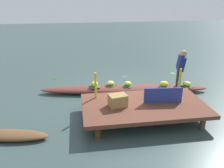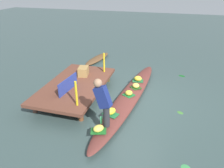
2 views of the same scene
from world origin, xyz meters
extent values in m
plane|color=#344745|center=(0.00, 0.00, 0.00)|extent=(40.00, 40.00, 0.00)
cube|color=brown|center=(-0.15, 1.77, 0.36)|extent=(3.20, 1.80, 0.10)
cylinder|color=brown|center=(-1.43, 1.05, 0.16)|extent=(0.14, 0.14, 0.31)
cylinder|color=#453C1E|center=(1.13, 1.05, 0.16)|extent=(0.14, 0.14, 0.31)
cylinder|color=brown|center=(-1.43, 2.49, 0.16)|extent=(0.14, 0.14, 0.31)
cylinder|color=#523013|center=(1.13, 2.49, 0.16)|extent=(0.14, 0.14, 0.31)
ellipsoid|color=brown|center=(0.00, 0.00, 0.12)|extent=(5.57, 1.30, 0.24)
ellipsoid|color=brown|center=(3.19, 2.20, 0.08)|extent=(1.99, 0.82, 0.16)
cube|color=#1D6325|center=(-2.02, 0.33, 0.24)|extent=(0.35, 0.43, 0.01)
ellipsoid|color=#E6D04E|center=(-2.02, 0.33, 0.32)|extent=(0.33, 0.32, 0.16)
cube|color=#1D692F|center=(-0.11, 0.00, 0.24)|extent=(0.42, 0.42, 0.01)
ellipsoid|color=gold|center=(-0.11, 0.00, 0.31)|extent=(0.32, 0.31, 0.15)
cube|color=#274F1C|center=(0.45, -0.12, 0.24)|extent=(0.43, 0.43, 0.01)
ellipsoid|color=#F7D752|center=(0.45, -0.12, 0.31)|extent=(0.30, 0.29, 0.15)
cube|color=#236034|center=(0.98, -0.10, 0.24)|extent=(0.36, 0.42, 0.01)
ellipsoid|color=gold|center=(0.98, -0.10, 0.33)|extent=(0.27, 0.30, 0.17)
cube|color=#1E6236|center=(-1.27, 0.25, 0.24)|extent=(0.38, 0.47, 0.01)
ellipsoid|color=yellow|center=(-1.27, 0.25, 0.33)|extent=(0.35, 0.33, 0.18)
cylinder|color=#28282D|center=(-1.77, 0.21, 0.51)|extent=(0.16, 0.16, 0.55)
cube|color=navy|center=(-1.76, 0.30, 1.03)|extent=(0.23, 0.45, 0.58)
sphere|color=#9E7556|center=(-1.75, 0.41, 1.37)|extent=(0.20, 0.20, 0.20)
cylinder|color=#45BC6C|center=(-1.71, 0.37, 0.33)|extent=(0.06, 0.06, 0.19)
cube|color=navy|center=(-0.65, 1.77, 0.62)|extent=(1.00, 0.13, 0.41)
cylinder|color=gold|center=(-1.35, 1.17, 0.77)|extent=(0.06, 0.06, 0.71)
cylinder|color=gold|center=(1.05, 1.17, 0.77)|extent=(0.06, 0.06, 0.71)
cube|color=olive|center=(0.54, 1.78, 0.57)|extent=(0.50, 0.40, 0.30)
ellipsoid|color=#14591D|center=(2.40, -1.65, 0.00)|extent=(0.24, 0.29, 0.01)
ellipsoid|color=#388B4A|center=(-2.38, -1.68, 0.00)|extent=(0.29, 0.29, 0.01)
ellipsoid|color=#30673B|center=(-3.47, -1.49, 0.00)|extent=(0.20, 0.20, 0.01)
ellipsoid|color=#3C7730|center=(-0.32, -1.58, 0.00)|extent=(0.22, 0.23, 0.01)
camera|label=1|loc=(1.52, 7.12, 3.11)|focal=37.96mm
camera|label=2|loc=(-5.80, -1.07, 3.48)|focal=34.00mm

